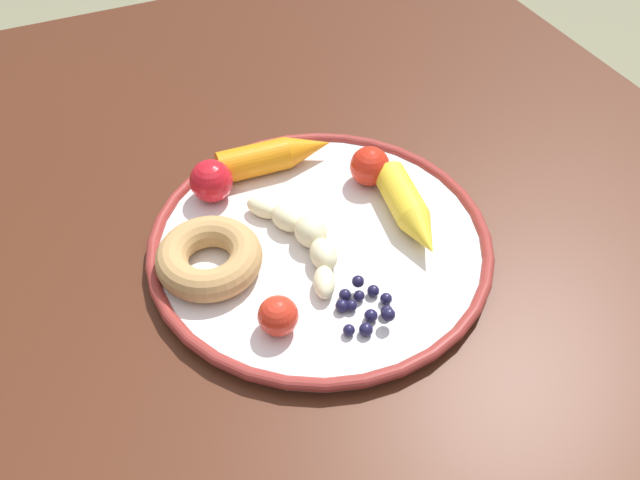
{
  "coord_description": "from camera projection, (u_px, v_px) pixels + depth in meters",
  "views": [
    {
      "loc": [
        0.38,
        -0.17,
        1.2
      ],
      "look_at": [
        -0.01,
        0.01,
        0.75
      ],
      "focal_mm": 36.69,
      "sensor_mm": 36.0,
      "label": 1
    }
  ],
  "objects": [
    {
      "name": "donut",
      "position": [
        209.0,
        258.0,
        0.59
      ],
      "size": [
        0.13,
        0.13,
        0.03
      ],
      "primitive_type": "torus",
      "rotation": [
        0.0,
        0.0,
        2.61
      ],
      "color": "tan",
      "rests_on": "plate"
    },
    {
      "name": "carrot_orange",
      "position": [
        276.0,
        155.0,
        0.69
      ],
      "size": [
        0.04,
        0.13,
        0.03
      ],
      "color": "orange",
      "rests_on": "plate"
    },
    {
      "name": "tomato_near",
      "position": [
        370.0,
        166.0,
        0.67
      ],
      "size": [
        0.04,
        0.04,
        0.04
      ],
      "primitive_type": "sphere",
      "color": "red",
      "rests_on": "plate"
    },
    {
      "name": "plate",
      "position": [
        320.0,
        242.0,
        0.63
      ],
      "size": [
        0.33,
        0.33,
        0.02
      ],
      "color": "silver",
      "rests_on": "dining_table"
    },
    {
      "name": "carrot_yellow",
      "position": [
        410.0,
        211.0,
        0.63
      ],
      "size": [
        0.12,
        0.05,
        0.03
      ],
      "color": "yellow",
      "rests_on": "plate"
    },
    {
      "name": "dining_table",
      "position": [
        317.0,
        310.0,
        0.68
      ],
      "size": [
        1.18,
        0.99,
        0.74
      ],
      "color": "#482213",
      "rests_on": "ground_plane"
    },
    {
      "name": "tomato_far",
      "position": [
        211.0,
        181.0,
        0.66
      ],
      "size": [
        0.04,
        0.04,
        0.04
      ],
      "primitive_type": "sphere",
      "color": "red",
      "rests_on": "plate"
    },
    {
      "name": "banana",
      "position": [
        301.0,
        237.0,
        0.62
      ],
      "size": [
        0.15,
        0.06,
        0.03
      ],
      "color": "beige",
      "rests_on": "plate"
    },
    {
      "name": "blueberry_pile",
      "position": [
        366.0,
        307.0,
        0.56
      ],
      "size": [
        0.06,
        0.06,
        0.02
      ],
      "color": "#191638",
      "rests_on": "plate"
    },
    {
      "name": "tomato_mid",
      "position": [
        278.0,
        316.0,
        0.54
      ],
      "size": [
        0.03,
        0.03,
        0.03
      ],
      "primitive_type": "sphere",
      "color": "red",
      "rests_on": "plate"
    }
  ]
}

